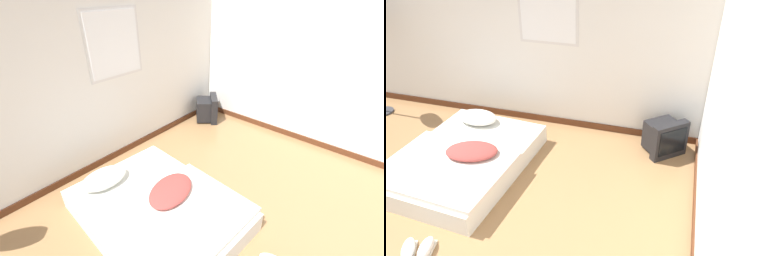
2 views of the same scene
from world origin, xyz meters
TOP-DOWN VIEW (x-y plane):
  - wall_back at (0.00, 3.00)m, footprint 7.34×0.08m
  - mattress_bed at (-0.11, 1.67)m, footprint 1.41×1.83m
  - crt_tv at (2.05, 2.67)m, footprint 0.55×0.55m
  - sneaker_pair at (0.12, 0.47)m, footprint 0.33×0.33m

SIDE VIEW (x-z plane):
  - sneaker_pair at x=0.12m, z-range 0.00..0.10m
  - mattress_bed at x=-0.11m, z-range -0.04..0.33m
  - crt_tv at x=2.05m, z-range -0.01..0.44m
  - wall_back at x=0.00m, z-range -0.01..2.59m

